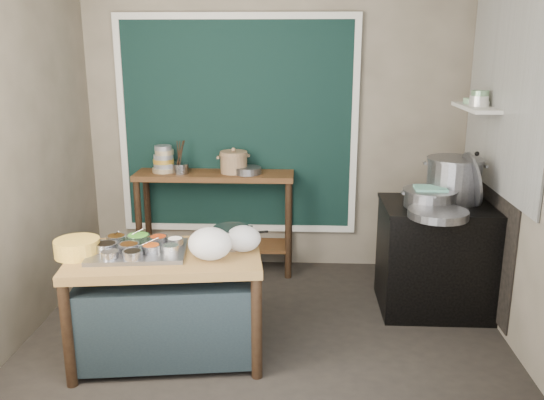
{
  "coord_description": "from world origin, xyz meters",
  "views": [
    {
      "loc": [
        0.23,
        -3.83,
        2.09
      ],
      "look_at": [
        0.03,
        0.25,
        0.98
      ],
      "focal_mm": 38.0,
      "sensor_mm": 36.0,
      "label": 1
    }
  ],
  "objects_px": {
    "back_counter": "(216,222)",
    "stove_block": "(438,259)",
    "condiment_tray": "(138,252)",
    "ceramic_crock": "(234,163)",
    "yellow_basin": "(77,248)",
    "saucepan": "(231,237)",
    "stock_pot": "(454,180)",
    "prep_table": "(168,306)",
    "steamer": "(430,198)",
    "utensil_cup": "(181,168)"
  },
  "relations": [
    {
      "from": "back_counter",
      "to": "stove_block",
      "type": "bearing_deg",
      "value": -21.02
    },
    {
      "from": "back_counter",
      "to": "stove_block",
      "type": "distance_m",
      "value": 2.04
    },
    {
      "from": "condiment_tray",
      "to": "ceramic_crock",
      "type": "height_order",
      "value": "ceramic_crock"
    },
    {
      "from": "stove_block",
      "to": "yellow_basin",
      "type": "height_order",
      "value": "yellow_basin"
    },
    {
      "from": "saucepan",
      "to": "stock_pot",
      "type": "bearing_deg",
      "value": 6.66
    },
    {
      "from": "prep_table",
      "to": "back_counter",
      "type": "bearing_deg",
      "value": 78.83
    },
    {
      "from": "ceramic_crock",
      "to": "prep_table",
      "type": "bearing_deg",
      "value": -99.96
    },
    {
      "from": "prep_table",
      "to": "yellow_basin",
      "type": "distance_m",
      "value": 0.71
    },
    {
      "from": "prep_table",
      "to": "condiment_tray",
      "type": "relative_size",
      "value": 2.01
    },
    {
      "from": "ceramic_crock",
      "to": "yellow_basin",
      "type": "bearing_deg",
      "value": -116.91
    },
    {
      "from": "back_counter",
      "to": "condiment_tray",
      "type": "height_order",
      "value": "back_counter"
    },
    {
      "from": "prep_table",
      "to": "condiment_tray",
      "type": "distance_m",
      "value": 0.43
    },
    {
      "from": "prep_table",
      "to": "stock_pot",
      "type": "height_order",
      "value": "stock_pot"
    },
    {
      "from": "ceramic_crock",
      "to": "steamer",
      "type": "bearing_deg",
      "value": -26.91
    },
    {
      "from": "condiment_tray",
      "to": "utensil_cup",
      "type": "bearing_deg",
      "value": 90.84
    },
    {
      "from": "utensil_cup",
      "to": "stock_pot",
      "type": "distance_m",
      "value": 2.37
    },
    {
      "from": "stove_block",
      "to": "condiment_tray",
      "type": "height_order",
      "value": "stove_block"
    },
    {
      "from": "stove_block",
      "to": "utensil_cup",
      "type": "height_order",
      "value": "utensil_cup"
    },
    {
      "from": "back_counter",
      "to": "stove_block",
      "type": "xyz_separation_m",
      "value": [
        1.9,
        -0.73,
        -0.05
      ]
    },
    {
      "from": "stove_block",
      "to": "steamer",
      "type": "bearing_deg",
      "value": -148.38
    },
    {
      "from": "utensil_cup",
      "to": "ceramic_crock",
      "type": "distance_m",
      "value": 0.49
    },
    {
      "from": "yellow_basin",
      "to": "utensil_cup",
      "type": "bearing_deg",
      "value": 77.32
    },
    {
      "from": "stock_pot",
      "to": "stove_block",
      "type": "bearing_deg",
      "value": -136.2
    },
    {
      "from": "back_counter",
      "to": "utensil_cup",
      "type": "bearing_deg",
      "value": -171.35
    },
    {
      "from": "steamer",
      "to": "condiment_tray",
      "type": "bearing_deg",
      "value": -159.15
    },
    {
      "from": "condiment_tray",
      "to": "yellow_basin",
      "type": "distance_m",
      "value": 0.39
    },
    {
      "from": "back_counter",
      "to": "stove_block",
      "type": "relative_size",
      "value": 1.61
    },
    {
      "from": "condiment_tray",
      "to": "stock_pot",
      "type": "height_order",
      "value": "stock_pot"
    },
    {
      "from": "yellow_basin",
      "to": "saucepan",
      "type": "bearing_deg",
      "value": 13.37
    },
    {
      "from": "stove_block",
      "to": "ceramic_crock",
      "type": "height_order",
      "value": "ceramic_crock"
    },
    {
      "from": "stove_block",
      "to": "ceramic_crock",
      "type": "xyz_separation_m",
      "value": [
        -1.72,
        0.74,
        0.61
      ]
    },
    {
      "from": "ceramic_crock",
      "to": "condiment_tray",
      "type": "bearing_deg",
      "value": -105.99
    },
    {
      "from": "prep_table",
      "to": "utensil_cup",
      "type": "relative_size",
      "value": 8.04
    },
    {
      "from": "back_counter",
      "to": "yellow_basin",
      "type": "bearing_deg",
      "value": -111.89
    },
    {
      "from": "prep_table",
      "to": "steamer",
      "type": "height_order",
      "value": "steamer"
    },
    {
      "from": "condiment_tray",
      "to": "saucepan",
      "type": "distance_m",
      "value": 0.63
    },
    {
      "from": "yellow_basin",
      "to": "utensil_cup",
      "type": "relative_size",
      "value": 1.88
    },
    {
      "from": "yellow_basin",
      "to": "stock_pot",
      "type": "relative_size",
      "value": 0.65
    },
    {
      "from": "utensil_cup",
      "to": "yellow_basin",
      "type": "bearing_deg",
      "value": -102.68
    },
    {
      "from": "stove_block",
      "to": "prep_table",
      "type": "bearing_deg",
      "value": -156.97
    },
    {
      "from": "condiment_tray",
      "to": "ceramic_crock",
      "type": "relative_size",
      "value": 2.36
    },
    {
      "from": "utensil_cup",
      "to": "stock_pot",
      "type": "bearing_deg",
      "value": -14.48
    },
    {
      "from": "yellow_basin",
      "to": "steamer",
      "type": "relative_size",
      "value": 0.69
    },
    {
      "from": "back_counter",
      "to": "prep_table",
      "type": "bearing_deg",
      "value": -93.62
    },
    {
      "from": "prep_table",
      "to": "yellow_basin",
      "type": "bearing_deg",
      "value": 179.23
    },
    {
      "from": "condiment_tray",
      "to": "ceramic_crock",
      "type": "xyz_separation_m",
      "value": [
        0.46,
        1.6,
        0.27
      ]
    },
    {
      "from": "yellow_basin",
      "to": "stock_pot",
      "type": "distance_m",
      "value": 2.85
    },
    {
      "from": "saucepan",
      "to": "utensil_cup",
      "type": "bearing_deg",
      "value": 96.36
    },
    {
      "from": "prep_table",
      "to": "steamer",
      "type": "distance_m",
      "value": 2.11
    },
    {
      "from": "stove_block",
      "to": "stock_pot",
      "type": "xyz_separation_m",
      "value": [
        0.1,
        0.09,
        0.63
      ]
    }
  ]
}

